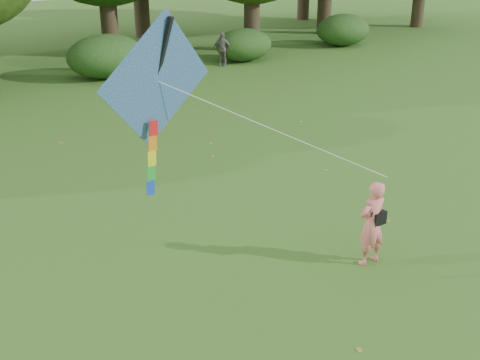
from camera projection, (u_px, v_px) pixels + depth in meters
ground at (341, 275)px, 11.46m from camera, size 100.00×100.00×0.00m
man_kite_flyer at (372, 223)px, 11.55m from camera, size 0.63×0.41×1.72m
bystander_right at (222, 49)px, 28.55m from camera, size 0.91×0.96×1.60m
crossbody_bag at (378, 217)px, 11.55m from camera, size 0.43×0.20×0.70m
flying_kite at (157, 84)px, 9.58m from camera, size 5.07×1.90×3.23m
shrub_band at (22, 70)px, 24.07m from camera, size 39.15×3.22×1.88m
fallen_leaves at (276, 194)px, 14.92m from camera, size 11.32×14.47×0.01m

